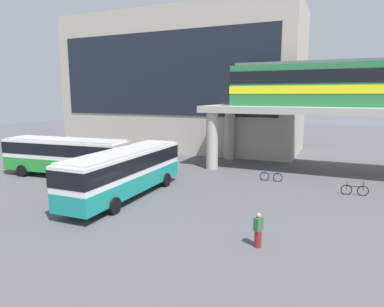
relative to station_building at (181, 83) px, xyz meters
name	(u,v)px	position (x,y,z in m)	size (l,w,h in m)	color
ground_plane	(175,177)	(6.82, -15.39, -8.37)	(120.00, 120.00, 0.00)	#515156
station_building	(181,83)	(0.00, 0.00, 0.00)	(29.98, 10.63, 16.74)	#B2A899
elevated_platform	(370,117)	(21.53, -8.38, -3.35)	(28.39, 6.97, 5.83)	#ADA89E
train	(356,83)	(20.23, -8.38, -0.57)	(21.02, 2.96, 3.84)	#26723F
bus_main	(125,168)	(6.39, -21.81, -6.38)	(2.92, 11.09, 3.22)	teal
bus_secondary	(65,153)	(-1.65, -18.92, -6.38)	(11.22, 3.52, 3.22)	#268C33
bicycle_black	(355,190)	(20.53, -15.09, -8.01)	(1.78, 0.34, 1.04)	black
bicycle_blue	(271,177)	(14.51, -13.50, -8.01)	(1.79, 0.16, 1.04)	black
pedestrian_at_kerb	(258,231)	(16.28, -25.79, -7.62)	(0.41, 0.47, 1.61)	maroon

